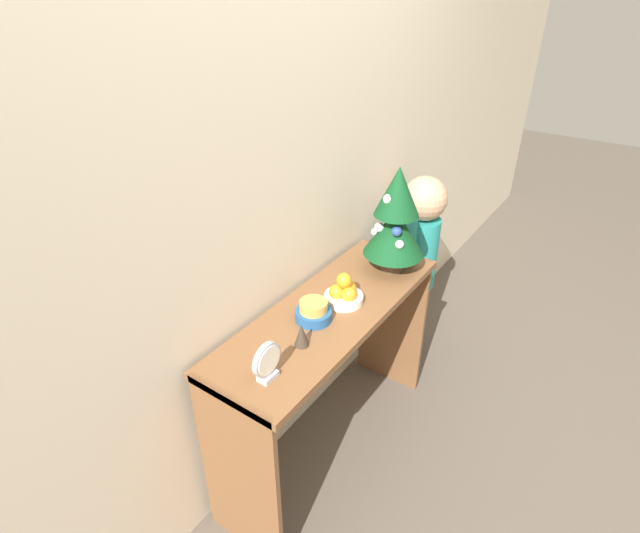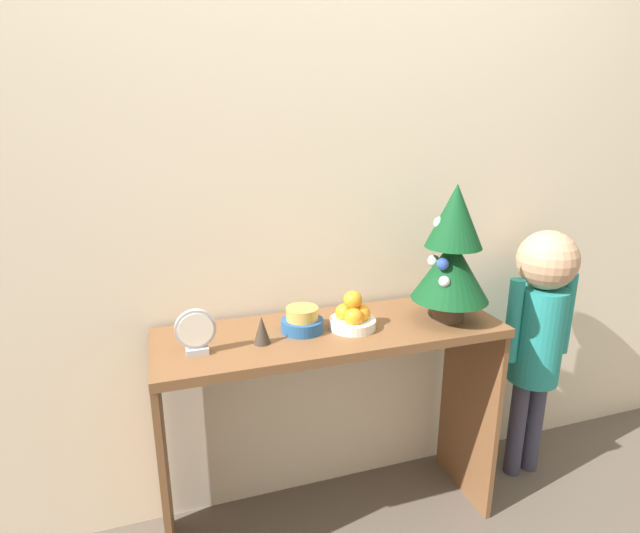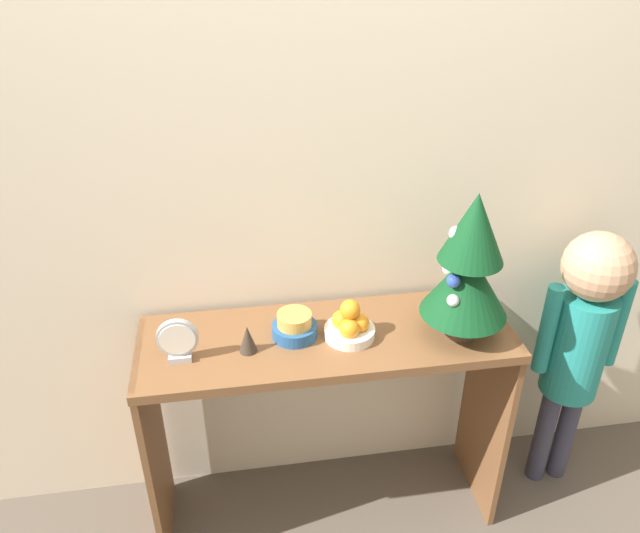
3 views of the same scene
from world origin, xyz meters
name	(u,v)px [view 1 (image 1 of 3)]	position (x,y,z in m)	size (l,w,h in m)	color
ground_plane	(365,464)	(0.00, 0.00, 0.00)	(12.00, 12.00, 0.00)	brown
back_wall	(278,177)	(0.00, 0.42, 1.25)	(7.00, 0.05, 2.50)	beige
console_table	(330,345)	(0.00, 0.19, 0.59)	(1.14, 0.38, 0.77)	brown
mini_tree	(396,219)	(0.40, 0.14, 1.00)	(0.26, 0.26, 0.46)	#4C3828
fruit_bowl	(344,293)	(0.07, 0.17, 0.81)	(0.15, 0.15, 0.13)	silver
singing_bowl	(313,312)	(-0.10, 0.20, 0.80)	(0.14, 0.14, 0.08)	#235189
desk_clock	(267,362)	(-0.43, 0.14, 0.84)	(0.12, 0.04, 0.14)	#B2B2B7
figurine	(302,335)	(-0.24, 0.15, 0.81)	(0.05, 0.05, 0.09)	#382D23
child_figure	(420,242)	(0.86, 0.21, 0.68)	(0.30, 0.22, 1.03)	#38384C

